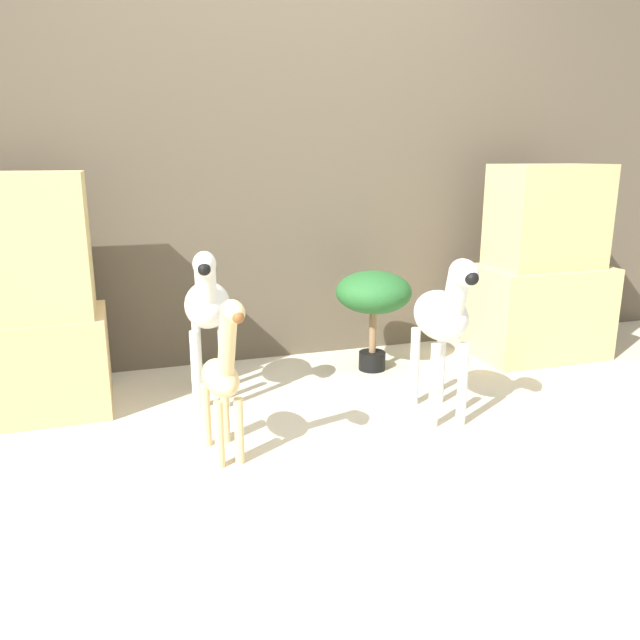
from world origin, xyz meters
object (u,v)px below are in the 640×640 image
zebra_right (443,317)px  potted_palm_front (374,296)px  giraffe_figurine (223,374)px  zebra_left (207,306)px

zebra_right → potted_palm_front: (-0.03, 0.67, -0.05)m
potted_palm_front → zebra_right: bearing=-87.1°
zebra_right → giraffe_figurine: size_ratio=1.12×
giraffe_figurine → zebra_right: bearing=6.0°
zebra_right → potted_palm_front: zebra_right is taller
zebra_right → giraffe_figurine: zebra_right is taller
zebra_left → potted_palm_front: size_ratio=1.37×
giraffe_figurine → potted_palm_front: giraffe_figurine is taller
zebra_left → potted_palm_front: zebra_left is taller
zebra_left → zebra_right: bearing=-28.9°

